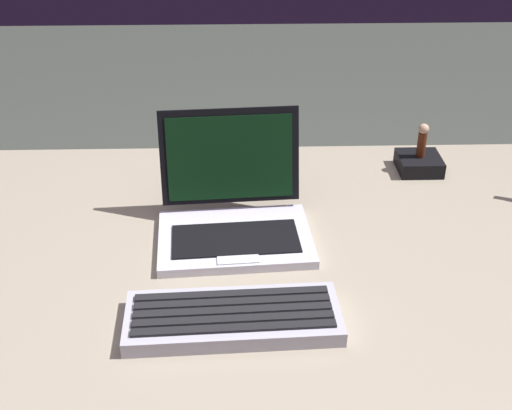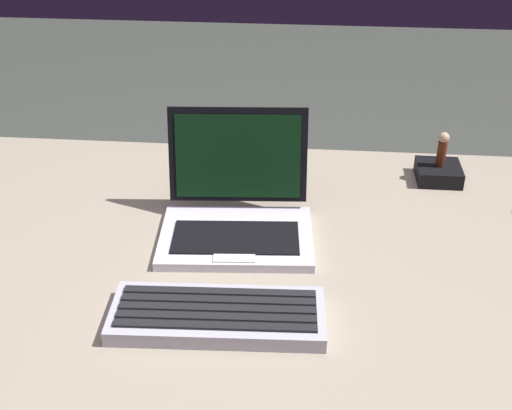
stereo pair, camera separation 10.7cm
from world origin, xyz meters
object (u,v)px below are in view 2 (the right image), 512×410
object	(u,v)px
laptop_front	(237,212)
external_keyboard	(218,315)
figurine	(442,148)
figurine_stand	(438,173)

from	to	relation	value
laptop_front	external_keyboard	xyz separation A→B (m)	(-0.00, -0.24, -0.03)
figurine	figurine_stand	bearing A→B (deg)	0.00
figurine_stand	figurine	distance (m)	0.05
figurine_stand	figurine	bearing A→B (deg)	0.00
external_keyboard	figurine_stand	xyz separation A→B (m)	(0.38, 0.46, 0.00)
figurine	laptop_front	bearing A→B (deg)	-149.23
figurine_stand	figurine	world-z (taller)	figurine
laptop_front	figurine_stand	distance (m)	0.44
laptop_front	figurine_stand	xyz separation A→B (m)	(0.38, 0.22, -0.02)
external_keyboard	figurine_stand	size ratio (longest dim) A/B	3.64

